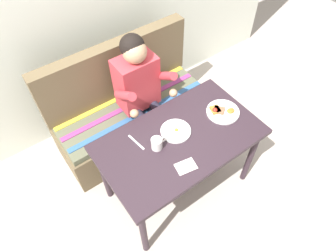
{
  "coord_description": "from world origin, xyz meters",
  "views": [
    {
      "loc": [
        -0.85,
        -1.0,
        2.49
      ],
      "look_at": [
        0.0,
        0.15,
        0.72
      ],
      "focal_mm": 32.2,
      "sensor_mm": 36.0,
      "label": 1
    }
  ],
  "objects_px": {
    "couch": "(130,111)",
    "napkin": "(186,166)",
    "coffee_mug": "(157,143)",
    "table": "(180,145)",
    "person": "(141,89)",
    "plate_eggs": "(176,131)",
    "fork": "(136,142)",
    "plate_breakfast": "(222,111)"
  },
  "relations": [
    {
      "from": "napkin",
      "to": "table",
      "type": "bearing_deg",
      "value": 61.21
    },
    {
      "from": "table",
      "to": "coffee_mug",
      "type": "bearing_deg",
      "value": 169.87
    },
    {
      "from": "table",
      "to": "couch",
      "type": "relative_size",
      "value": 0.83
    },
    {
      "from": "coffee_mug",
      "to": "fork",
      "type": "distance_m",
      "value": 0.16
    },
    {
      "from": "table",
      "to": "plate_breakfast",
      "type": "relative_size",
      "value": 4.68
    },
    {
      "from": "plate_breakfast",
      "to": "fork",
      "type": "height_order",
      "value": "plate_breakfast"
    },
    {
      "from": "plate_eggs",
      "to": "fork",
      "type": "bearing_deg",
      "value": 162.88
    },
    {
      "from": "table",
      "to": "person",
      "type": "height_order",
      "value": "person"
    },
    {
      "from": "coffee_mug",
      "to": "plate_breakfast",
      "type": "bearing_deg",
      "value": -2.65
    },
    {
      "from": "napkin",
      "to": "fork",
      "type": "xyz_separation_m",
      "value": [
        -0.16,
        0.37,
        -0.0
      ]
    },
    {
      "from": "table",
      "to": "plate_breakfast",
      "type": "height_order",
      "value": "plate_breakfast"
    },
    {
      "from": "couch",
      "to": "fork",
      "type": "relative_size",
      "value": 8.47
    },
    {
      "from": "couch",
      "to": "plate_breakfast",
      "type": "relative_size",
      "value": 5.62
    },
    {
      "from": "person",
      "to": "coffee_mug",
      "type": "height_order",
      "value": "person"
    },
    {
      "from": "person",
      "to": "fork",
      "type": "xyz_separation_m",
      "value": [
        -0.33,
        -0.43,
        -0.01
      ]
    },
    {
      "from": "person",
      "to": "fork",
      "type": "relative_size",
      "value": 7.13
    },
    {
      "from": "coffee_mug",
      "to": "fork",
      "type": "height_order",
      "value": "coffee_mug"
    },
    {
      "from": "plate_breakfast",
      "to": "couch",
      "type": "bearing_deg",
      "value": 118.56
    },
    {
      "from": "table",
      "to": "fork",
      "type": "relative_size",
      "value": 7.06
    },
    {
      "from": "plate_breakfast",
      "to": "table",
      "type": "bearing_deg",
      "value": -179.32
    },
    {
      "from": "couch",
      "to": "plate_eggs",
      "type": "relative_size",
      "value": 6.39
    },
    {
      "from": "napkin",
      "to": "person",
      "type": "bearing_deg",
      "value": 78.34
    },
    {
      "from": "table",
      "to": "coffee_mug",
      "type": "distance_m",
      "value": 0.23
    },
    {
      "from": "person",
      "to": "coffee_mug",
      "type": "bearing_deg",
      "value": -112.45
    },
    {
      "from": "person",
      "to": "coffee_mug",
      "type": "relative_size",
      "value": 10.27
    },
    {
      "from": "couch",
      "to": "napkin",
      "type": "bearing_deg",
      "value": -96.85
    },
    {
      "from": "couch",
      "to": "coffee_mug",
      "type": "height_order",
      "value": "couch"
    },
    {
      "from": "couch",
      "to": "napkin",
      "type": "height_order",
      "value": "couch"
    },
    {
      "from": "person",
      "to": "fork",
      "type": "distance_m",
      "value": 0.54
    },
    {
      "from": "person",
      "to": "plate_eggs",
      "type": "xyz_separation_m",
      "value": [
        -0.04,
        -0.52,
        -0.0
      ]
    },
    {
      "from": "table",
      "to": "couch",
      "type": "distance_m",
      "value": 0.83
    },
    {
      "from": "napkin",
      "to": "fork",
      "type": "relative_size",
      "value": 0.81
    },
    {
      "from": "plate_eggs",
      "to": "fork",
      "type": "height_order",
      "value": "plate_eggs"
    },
    {
      "from": "person",
      "to": "napkin",
      "type": "bearing_deg",
      "value": -101.66
    },
    {
      "from": "person",
      "to": "napkin",
      "type": "xyz_separation_m",
      "value": [
        -0.17,
        -0.8,
        -0.01
      ]
    },
    {
      "from": "couch",
      "to": "coffee_mug",
      "type": "distance_m",
      "value": 0.88
    },
    {
      "from": "couch",
      "to": "plate_eggs",
      "type": "bearing_deg",
      "value": -89.21
    },
    {
      "from": "plate_breakfast",
      "to": "plate_eggs",
      "type": "relative_size",
      "value": 1.14
    },
    {
      "from": "plate_eggs",
      "to": "couch",
      "type": "bearing_deg",
      "value": 90.79
    },
    {
      "from": "plate_breakfast",
      "to": "napkin",
      "type": "xyz_separation_m",
      "value": [
        -0.53,
        -0.22,
        -0.01
      ]
    },
    {
      "from": "couch",
      "to": "fork",
      "type": "distance_m",
      "value": 0.78
    },
    {
      "from": "person",
      "to": "fork",
      "type": "bearing_deg",
      "value": -127.07
    }
  ]
}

